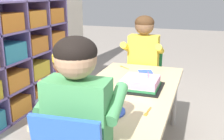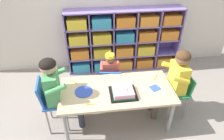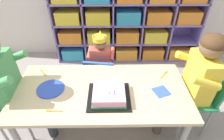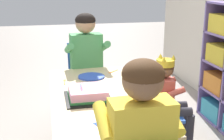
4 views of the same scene
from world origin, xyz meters
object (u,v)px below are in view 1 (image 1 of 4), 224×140
object	(u,v)px
birthday_cake_on_tray	(141,84)
fork_at_table_front_edge	(124,67)
activity_table	(126,96)
fork_near_cake_tray	(64,115)
paper_plate_stack	(106,111)
classroom_chair_blue	(69,108)
fork_beside_plate_stack	(148,112)
adult_helper_seated	(83,116)
guest_at_table_side	(142,56)
child_with_crown	(58,88)
classroom_chair_guest_side	(144,74)

from	to	relation	value
birthday_cake_on_tray	fork_at_table_front_edge	world-z (taller)	birthday_cake_on_tray
activity_table	fork_near_cake_tray	world-z (taller)	fork_near_cake_tray
activity_table	fork_at_table_front_edge	size ratio (longest dim) A/B	12.31
activity_table	paper_plate_stack	world-z (taller)	paper_plate_stack
classroom_chair_blue	fork_beside_plate_stack	world-z (taller)	classroom_chair_blue
adult_helper_seated	fork_beside_plate_stack	xyz separation A→B (m)	(0.39, -0.25, -0.11)
adult_helper_seated	fork_near_cake_tray	world-z (taller)	adult_helper_seated
activity_table	fork_beside_plate_stack	bearing A→B (deg)	-146.51
birthday_cake_on_tray	fork_at_table_front_edge	size ratio (longest dim) A/B	2.85
activity_table	adult_helper_seated	distance (m)	0.75
adult_helper_seated	guest_at_table_side	size ratio (longest dim) A/B	1.04
adult_helper_seated	classroom_chair_blue	bearing A→B (deg)	-61.21
activity_table	fork_at_table_front_edge	xyz separation A→B (m)	(0.58, 0.19, 0.05)
paper_plate_stack	birthday_cake_on_tray	bearing A→B (deg)	-11.10
activity_table	guest_at_table_side	xyz separation A→B (m)	(0.79, 0.06, 0.13)
activity_table	child_with_crown	bearing A→B (deg)	92.04
classroom_chair_guest_side	fork_near_cake_tray	distance (m)	1.46
classroom_chair_blue	fork_beside_plate_stack	bearing A→B (deg)	72.85
guest_at_table_side	adult_helper_seated	bearing A→B (deg)	-89.57
paper_plate_stack	classroom_chair_guest_side	bearing A→B (deg)	2.36
classroom_chair_guest_side	paper_plate_stack	bearing A→B (deg)	-88.78
fork_beside_plate_stack	adult_helper_seated	bearing A→B (deg)	151.42
guest_at_table_side	fork_near_cake_tray	distance (m)	1.35
classroom_chair_guest_side	guest_at_table_side	world-z (taller)	guest_at_table_side
child_with_crown	paper_plate_stack	bearing A→B (deg)	61.27
fork_beside_plate_stack	paper_plate_stack	bearing A→B (deg)	112.25
child_with_crown	fork_beside_plate_stack	distance (m)	0.86
adult_helper_seated	activity_table	bearing A→B (deg)	-95.07
paper_plate_stack	guest_at_table_side	bearing A→B (deg)	2.46
birthday_cake_on_tray	fork_at_table_front_edge	distance (m)	0.59
classroom_chair_blue	guest_at_table_side	xyz separation A→B (m)	(0.82, -0.41, 0.28)
activity_table	classroom_chair_blue	bearing A→B (deg)	93.85
activity_table	birthday_cake_on_tray	xyz separation A→B (m)	(0.07, -0.09, 0.09)
classroom_chair_guest_side	birthday_cake_on_tray	world-z (taller)	birthday_cake_on_tray
activity_table	child_with_crown	distance (m)	0.56
guest_at_table_side	fork_beside_plate_stack	world-z (taller)	guest_at_table_side
fork_near_cake_tray	paper_plate_stack	bearing A→B (deg)	169.92
child_with_crown	guest_at_table_side	world-z (taller)	guest_at_table_side
classroom_chair_blue	classroom_chair_guest_side	distance (m)	1.01
guest_at_table_side	fork_near_cake_tray	size ratio (longest dim) A/B	9.88
child_with_crown	fork_beside_plate_stack	world-z (taller)	child_with_crown
classroom_chair_blue	fork_at_table_front_edge	xyz separation A→B (m)	(0.62, -0.27, 0.20)
classroom_chair_guest_side	birthday_cake_on_tray	bearing A→B (deg)	-80.80
guest_at_table_side	fork_at_table_front_edge	bearing A→B (deg)	-124.42
child_with_crown	classroom_chair_blue	bearing A→B (deg)	90.73
activity_table	guest_at_table_side	size ratio (longest dim) A/B	1.41
activity_table	paper_plate_stack	size ratio (longest dim) A/B	6.42
classroom_chair_guest_side	paper_plate_stack	world-z (taller)	classroom_chair_guest_side
guest_at_table_side	fork_at_table_front_edge	distance (m)	0.25
fork_near_cake_tray	fork_beside_plate_stack	size ratio (longest dim) A/B	0.83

